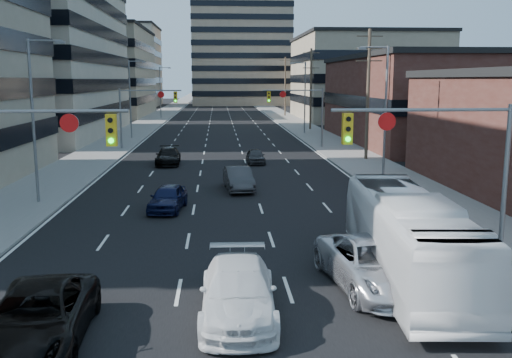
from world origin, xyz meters
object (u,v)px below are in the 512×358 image
at_px(silver_suv, 374,264).
at_px(transit_bus, 408,237).
at_px(sedan_blue, 168,198).
at_px(black_pickup, 36,318).
at_px(white_van, 238,291).

xyz_separation_m(silver_suv, transit_bus, (1.34, 0.70, 0.70)).
bearing_deg(sedan_blue, silver_suv, -49.40).
bearing_deg(black_pickup, silver_suv, 17.39).
relative_size(transit_bus, sedan_blue, 2.72).
bearing_deg(transit_bus, white_van, -151.03).
distance_m(white_van, silver_suv, 5.01).
xyz_separation_m(black_pickup, white_van, (5.28, 1.52, 0.01)).
bearing_deg(transit_bus, sedan_blue, 133.34).
distance_m(silver_suv, transit_bus, 1.67).
bearing_deg(sedan_blue, black_pickup, -90.06).
xyz_separation_m(silver_suv, sedan_blue, (-7.81, 11.97, -0.13)).
height_order(black_pickup, silver_suv, silver_suv).
height_order(transit_bus, sedan_blue, transit_bus).
xyz_separation_m(black_pickup, silver_suv, (9.86, 3.54, 0.05)).
bearing_deg(white_van, silver_suv, 25.24).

